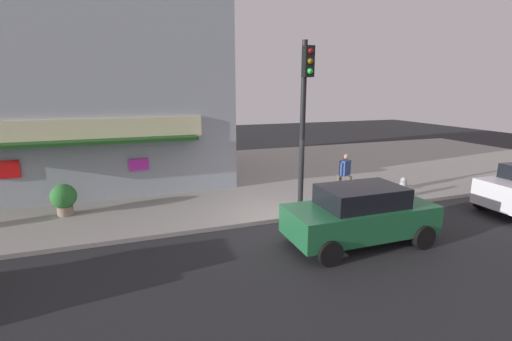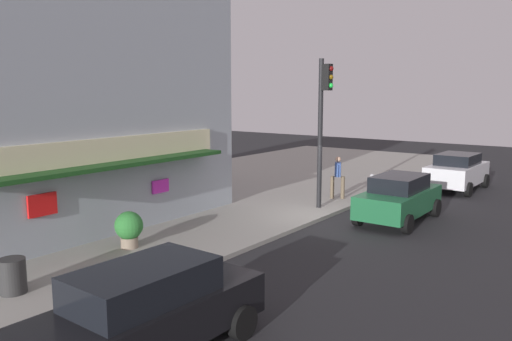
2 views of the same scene
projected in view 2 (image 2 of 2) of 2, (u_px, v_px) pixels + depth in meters
name	position (u px, v px, depth m)	size (l,w,h in m)	color
ground_plane	(326.00, 219.00, 18.27)	(59.62, 59.62, 0.00)	#232326
sidewalk	(195.00, 196.00, 21.94)	(39.75, 12.61, 0.13)	gray
corner_building	(33.00, 98.00, 16.90)	(11.98, 7.92, 8.28)	#9EA8B2
traffic_light	(323.00, 114.00, 18.96)	(0.32, 0.58, 5.54)	black
fire_hydrant	(372.00, 183.00, 22.62)	(0.50, 0.26, 0.78)	#B2B2B7
trash_can	(12.00, 276.00, 11.22)	(0.57, 0.57, 0.77)	#2D2D2D
pedestrian	(338.00, 176.00, 21.03)	(0.54, 0.60, 1.73)	brown
potted_plant_by_doorway	(129.00, 228.00, 14.45)	(0.80, 0.80, 1.04)	gray
parked_car_white	(457.00, 171.00, 23.61)	(3.98, 2.16, 1.67)	silver
parked_car_black	(144.00, 312.00, 8.61)	(4.56, 1.99, 1.65)	black
parked_car_green	(399.00, 198.00, 17.91)	(4.06, 1.94, 1.62)	#1E6038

